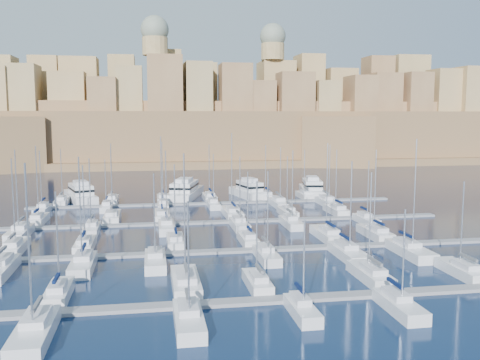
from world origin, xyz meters
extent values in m
plane|color=black|center=(0.00, 0.00, 0.00)|extent=(600.00, 600.00, 0.00)
cube|color=slate|center=(0.00, -34.00, 0.20)|extent=(84.00, 2.00, 0.40)
cube|color=slate|center=(0.00, -12.00, 0.20)|extent=(84.00, 2.00, 0.40)
cube|color=slate|center=(0.00, 10.00, 0.20)|extent=(84.00, 2.00, 0.40)
cube|color=slate|center=(0.00, 32.00, 0.20)|extent=(84.00, 2.00, 0.40)
cube|color=silver|center=(-25.14, -28.87, 0.51)|extent=(2.48, 8.27, 1.61)
cube|color=silver|center=(-25.14, -29.69, 1.66)|extent=(1.74, 3.72, 0.70)
cylinder|color=#9EA0A8|center=(-25.14, -28.45, 6.70)|extent=(0.18, 0.18, 10.77)
cube|color=#071339|center=(-25.14, -30.11, 2.71)|extent=(0.35, 3.31, 0.35)
cube|color=silver|center=(-10.85, -27.72, 0.56)|extent=(3.17, 10.55, 1.73)
cube|color=silver|center=(-10.85, -28.78, 1.78)|extent=(2.22, 4.75, 0.70)
cylinder|color=#9EA0A8|center=(-10.85, -27.20, 8.74)|extent=(0.18, 0.18, 14.63)
cube|color=#595B60|center=(-10.85, -29.31, 2.83)|extent=(0.35, 4.22, 0.35)
cube|color=silver|center=(-2.40, -28.95, 0.50)|extent=(2.43, 8.10, 1.60)
cube|color=silver|center=(-2.40, -29.76, 1.65)|extent=(1.70, 3.64, 0.70)
cylinder|color=#9EA0A8|center=(-2.40, -28.55, 7.05)|extent=(0.18, 0.18, 11.49)
cube|color=#595B60|center=(-2.40, -30.17, 2.70)|extent=(0.35, 3.24, 0.35)
cube|color=silver|center=(12.12, -28.29, 0.54)|extent=(2.82, 9.42, 1.67)
cube|color=silver|center=(12.12, -29.23, 1.72)|extent=(1.98, 4.24, 0.70)
cylinder|color=#9EA0A8|center=(12.12, -27.82, 7.43)|extent=(0.18, 0.18, 12.13)
cube|color=#595B60|center=(12.12, -29.70, 2.77)|extent=(0.35, 3.77, 0.35)
cube|color=silver|center=(24.45, -28.55, 0.52)|extent=(2.67, 8.89, 1.64)
cube|color=silver|center=(24.45, -29.44, 1.69)|extent=(1.87, 4.00, 0.70)
cylinder|color=#9EA0A8|center=(24.45, -28.11, 6.74)|extent=(0.18, 0.18, 10.79)
cube|color=#595B60|center=(24.45, -29.89, 2.74)|extent=(0.35, 3.56, 0.35)
cube|color=silver|center=(-25.49, -40.22, 0.56)|extent=(3.13, 10.44, 1.72)
cube|color=silver|center=(-25.49, -39.18, 1.77)|extent=(2.19, 4.70, 0.70)
cylinder|color=#9EA0A8|center=(-25.49, -40.74, 8.89)|extent=(0.18, 0.18, 14.93)
cube|color=#595B60|center=(-25.49, -38.65, 2.82)|extent=(0.35, 4.18, 0.35)
cube|color=silver|center=(-11.32, -39.59, 0.53)|extent=(2.75, 9.17, 1.66)
cube|color=silver|center=(-11.32, -38.67, 1.71)|extent=(1.93, 4.13, 0.70)
cylinder|color=#9EA0A8|center=(-11.32, -40.05, 6.93)|extent=(0.18, 0.18, 11.14)
cube|color=#595B60|center=(-11.32, -38.21, 2.76)|extent=(0.35, 3.67, 0.35)
cube|color=silver|center=(0.34, -38.68, 0.48)|extent=(2.21, 7.36, 1.57)
cube|color=silver|center=(0.34, -37.94, 1.62)|extent=(1.55, 3.31, 0.70)
cylinder|color=#9EA0A8|center=(0.34, -39.05, 5.74)|extent=(0.18, 0.18, 8.95)
cube|color=#071339|center=(0.34, -37.58, 2.67)|extent=(0.35, 2.94, 0.35)
cube|color=silver|center=(10.71, -39.25, 0.51)|extent=(2.55, 8.51, 1.63)
cube|color=silver|center=(10.71, -38.40, 1.68)|extent=(1.79, 3.83, 0.70)
cylinder|color=#9EA0A8|center=(10.71, -39.68, 6.16)|extent=(0.18, 0.18, 9.67)
cube|color=#071339|center=(10.71, -37.98, 2.73)|extent=(0.35, 3.40, 0.35)
cube|color=silver|center=(-35.10, -6.38, 0.53)|extent=(2.77, 9.25, 1.66)
cube|color=silver|center=(-35.10, -7.30, 1.71)|extent=(1.94, 4.16, 0.70)
cylinder|color=#9EA0A8|center=(-35.10, -5.91, 7.71)|extent=(0.18, 0.18, 12.70)
cube|color=#595B60|center=(-35.10, -7.76, 2.76)|extent=(0.35, 3.70, 0.35)
cube|color=silver|center=(-24.88, -6.55, 0.52)|extent=(2.67, 8.90, 1.65)
cube|color=silver|center=(-24.88, -7.44, 1.70)|extent=(1.87, 4.01, 0.70)
cylinder|color=#9EA0A8|center=(-24.88, -6.10, 7.14)|extent=(0.18, 0.18, 11.58)
cube|color=#071339|center=(-24.88, -7.88, 2.75)|extent=(0.35, 3.56, 0.35)
cube|color=silver|center=(-11.05, -6.62, 0.52)|extent=(2.63, 8.77, 1.64)
cube|color=silver|center=(-11.05, -7.49, 1.69)|extent=(1.84, 3.95, 0.70)
cylinder|color=#9EA0A8|center=(-11.05, -6.18, 7.10)|extent=(0.18, 0.18, 11.51)
cube|color=#071339|center=(-11.05, -7.93, 2.74)|extent=(0.35, 3.51, 0.35)
cube|color=silver|center=(0.50, -7.00, 0.50)|extent=(2.40, 8.01, 1.60)
cube|color=silver|center=(0.50, -7.80, 1.65)|extent=(1.68, 3.60, 0.70)
cylinder|color=#9EA0A8|center=(0.50, -6.60, 6.42)|extent=(0.18, 0.18, 10.24)
cube|color=#071339|center=(0.50, -8.20, 2.70)|extent=(0.35, 3.20, 0.35)
cube|color=silver|center=(14.11, -5.90, 0.55)|extent=(3.06, 10.20, 1.71)
cube|color=silver|center=(14.11, -6.92, 1.76)|extent=(2.14, 4.59, 0.70)
cylinder|color=#9EA0A8|center=(14.11, -5.39, 8.67)|extent=(0.18, 0.18, 14.52)
cube|color=#071339|center=(14.11, -7.43, 2.81)|extent=(0.35, 4.08, 0.35)
cube|color=silver|center=(22.49, -6.12, 0.54)|extent=(2.93, 9.75, 1.69)
cube|color=silver|center=(22.49, -7.10, 1.74)|extent=(2.05, 4.39, 0.70)
cylinder|color=#9EA0A8|center=(22.49, -5.64, 8.05)|extent=(0.18, 0.18, 13.33)
cube|color=#071339|center=(22.49, -7.59, 2.79)|extent=(0.35, 3.90, 0.35)
cube|color=silver|center=(-34.25, -17.19, 1.77)|extent=(2.20, 4.72, 0.70)
cube|color=#595B60|center=(-34.25, -16.67, 2.82)|extent=(0.35, 4.19, 0.35)
cube|color=silver|center=(-23.85, -17.85, 0.54)|extent=(2.91, 9.71, 1.69)
cube|color=silver|center=(-23.85, -16.88, 1.74)|extent=(2.04, 4.37, 0.70)
cylinder|color=#9EA0A8|center=(-23.85, -18.34, 8.28)|extent=(0.18, 0.18, 13.78)
cube|color=#071339|center=(-23.85, -16.40, 2.79)|extent=(0.35, 3.88, 0.35)
cube|color=silver|center=(-14.31, -17.68, 0.53)|extent=(2.81, 9.36, 1.67)
cube|color=silver|center=(-14.31, -16.74, 1.72)|extent=(1.97, 4.21, 0.70)
cylinder|color=#9EA0A8|center=(-14.31, -18.15, 7.08)|extent=(0.18, 0.18, 11.43)
cube|color=#595B60|center=(-14.31, -16.28, 2.77)|extent=(0.35, 3.74, 0.35)
cube|color=silver|center=(1.34, -17.26, 0.51)|extent=(2.56, 8.52, 1.63)
cube|color=silver|center=(1.34, -16.41, 1.68)|extent=(1.79, 3.84, 0.70)
cylinder|color=#9EA0A8|center=(1.34, -17.69, 7.05)|extent=(0.18, 0.18, 11.44)
cube|color=#595B60|center=(1.34, -15.98, 2.73)|extent=(0.35, 3.41, 0.35)
cube|color=silver|center=(13.18, -18.07, 0.55)|extent=(3.04, 10.14, 1.71)
cube|color=silver|center=(13.18, -17.05, 1.76)|extent=(2.13, 4.56, 0.70)
cylinder|color=#9EA0A8|center=(13.18, -18.57, 7.74)|extent=(0.18, 0.18, 12.66)
cube|color=#071339|center=(13.18, -16.55, 2.81)|extent=(0.35, 4.05, 0.35)
cube|color=silver|center=(22.65, -18.34, 0.57)|extent=(3.20, 10.67, 1.73)
cube|color=silver|center=(22.65, -17.27, 1.78)|extent=(2.24, 4.80, 0.70)
cylinder|color=#9EA0A8|center=(22.65, -18.87, 9.28)|extent=(0.18, 0.18, 15.70)
cube|color=#071339|center=(22.65, -16.73, 2.83)|extent=(0.35, 4.27, 0.35)
cube|color=silver|center=(-35.99, 15.43, 0.52)|extent=(2.66, 8.85, 1.64)
cube|color=silver|center=(-35.99, 14.54, 1.69)|extent=(1.86, 3.98, 0.70)
cylinder|color=#9EA0A8|center=(-35.99, 15.87, 8.05)|extent=(0.18, 0.18, 13.42)
cube|color=#071339|center=(-35.99, 14.10, 2.74)|extent=(0.35, 3.54, 0.35)
cube|color=silver|center=(-22.27, 15.97, 0.55)|extent=(2.98, 9.95, 1.70)
cube|color=silver|center=(-22.27, 14.98, 1.75)|extent=(2.09, 4.48, 0.70)
cylinder|color=#9EA0A8|center=(-22.27, 16.47, 7.62)|extent=(0.18, 0.18, 12.45)
cube|color=#595B60|center=(-22.27, 14.48, 2.80)|extent=(0.35, 3.98, 0.35)
cube|color=silver|center=(-12.65, 15.91, 0.55)|extent=(2.94, 9.81, 1.69)
cube|color=silver|center=(-12.65, 14.92, 1.74)|extent=(2.06, 4.42, 0.70)
cylinder|color=#9EA0A8|center=(-12.65, 16.40, 8.87)|extent=(0.18, 0.18, 14.96)
cube|color=#071339|center=(-12.65, 14.43, 2.79)|extent=(0.35, 3.92, 0.35)
cube|color=silver|center=(1.51, 16.35, 0.57)|extent=(3.21, 10.70, 1.74)
cube|color=silver|center=(1.51, 15.28, 1.79)|extent=(2.25, 4.82, 0.70)
cylinder|color=#9EA0A8|center=(1.51, 16.89, 9.18)|extent=(0.18, 0.18, 15.48)
cube|color=#071339|center=(1.51, 14.75, 2.84)|extent=(0.35, 4.28, 0.35)
cube|color=silver|center=(12.85, 15.33, 0.52)|extent=(2.60, 8.66, 1.63)
cube|color=silver|center=(12.85, 14.46, 1.68)|extent=(1.82, 3.90, 0.70)
cylinder|color=#9EA0A8|center=(12.85, 15.76, 6.77)|extent=(0.18, 0.18, 10.87)
cube|color=#595B60|center=(12.85, 14.03, 2.73)|extent=(0.35, 3.46, 0.35)
cube|color=silver|center=(23.48, 15.74, 0.54)|extent=(2.84, 9.48, 1.67)
cube|color=silver|center=(23.48, 14.79, 1.72)|extent=(1.99, 4.27, 0.70)
cylinder|color=#9EA0A8|center=(23.48, 16.21, 7.38)|extent=(0.18, 0.18, 12.02)
cube|color=#071339|center=(23.48, 14.32, 2.77)|extent=(0.35, 3.79, 0.35)
cube|color=silver|center=(-36.78, 3.98, 0.55)|extent=(3.01, 10.04, 1.70)
cube|color=silver|center=(-36.78, 4.98, 1.75)|extent=(2.11, 4.52, 0.70)
cylinder|color=#9EA0A8|center=(-36.78, 3.48, 8.12)|extent=(0.18, 0.18, 13.44)
cube|color=#595B60|center=(-36.78, 5.49, 2.80)|extent=(0.35, 4.02, 0.35)
cube|color=silver|center=(-25.05, 4.80, 0.51)|extent=(2.52, 8.41, 1.62)
cube|color=silver|center=(-25.05, 5.64, 1.67)|extent=(1.77, 3.78, 0.70)
cylinder|color=#9EA0A8|center=(-25.05, 4.38, 7.24)|extent=(0.18, 0.18, 11.83)
cube|color=#595B60|center=(-25.05, 6.06, 2.72)|extent=(0.35, 3.36, 0.35)
cube|color=silver|center=(-12.09, 4.33, 0.53)|extent=(2.80, 9.35, 1.67)
cube|color=silver|center=(-12.09, 5.26, 1.72)|extent=(1.96, 4.21, 0.70)
cylinder|color=#9EA0A8|center=(-12.09, 3.86, 7.86)|extent=(0.18, 0.18, 12.99)
cube|color=#071339|center=(-12.09, 5.73, 2.77)|extent=(0.35, 3.74, 0.35)
cube|color=silver|center=(1.06, 4.54, 0.52)|extent=(2.67, 8.91, 1.65)
cube|color=silver|center=(1.06, 5.43, 1.70)|extent=(1.87, 4.01, 0.70)
cylinder|color=#9EA0A8|center=(1.06, 4.10, 7.24)|extent=(0.18, 0.18, 11.80)
cube|color=#595B60|center=(1.06, 5.88, 2.75)|extent=(0.35, 3.57, 0.35)
cube|color=silver|center=(10.77, 4.49, 0.53)|extent=(2.70, 9.01, 1.65)
cube|color=silver|center=(10.77, 5.39, 1.70)|extent=(1.89, 4.06, 0.70)
cylinder|color=#9EA0A8|center=(10.77, 4.04, 7.74)|extent=(0.18, 0.18, 12.77)
cube|color=#595B60|center=(10.77, 5.84, 2.75)|extent=(0.35, 3.61, 0.35)
cube|color=silver|center=(25.57, 4.90, 0.51)|extent=(2.46, 8.20, 1.61)
cube|color=silver|center=(25.57, 5.72, 1.66)|extent=(1.72, 3.69, 0.70)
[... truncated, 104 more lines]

